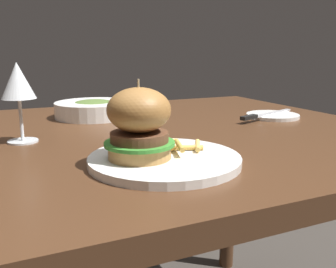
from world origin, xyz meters
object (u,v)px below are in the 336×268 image
burger_sandwich (139,123)px  bread_plate (273,116)px  wine_glass (18,84)px  table_knife (263,115)px  soup_bowl (94,109)px  main_plate (165,160)px

burger_sandwich → bread_plate: size_ratio=0.88×
wine_glass → table_knife: wine_glass is taller
wine_glass → soup_bowl: (0.21, 0.24, -0.10)m
main_plate → wine_glass: size_ratio=1.57×
wine_glass → soup_bowl: bearing=49.1°
wine_glass → soup_bowl: 0.33m
bread_plate → table_knife: bearing=-160.8°
soup_bowl → bread_plate: bearing=-25.4°
bread_plate → soup_bowl: bearing=154.6°
bread_plate → table_knife: (-0.05, -0.02, 0.01)m
main_plate → wine_glass: 0.35m
main_plate → soup_bowl: soup_bowl is taller
main_plate → burger_sandwich: 0.08m
main_plate → soup_bowl: bearing=90.1°
table_knife → soup_bowl: soup_bowl is taller
wine_glass → table_knife: 0.64m
wine_glass → soup_bowl: size_ratio=0.75×
table_knife → soup_bowl: size_ratio=1.04×
burger_sandwich → bread_plate: bearing=28.3°
bread_plate → soup_bowl: size_ratio=0.68×
wine_glass → main_plate: bearing=-51.0°
main_plate → soup_bowl: (-0.00, 0.50, 0.02)m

